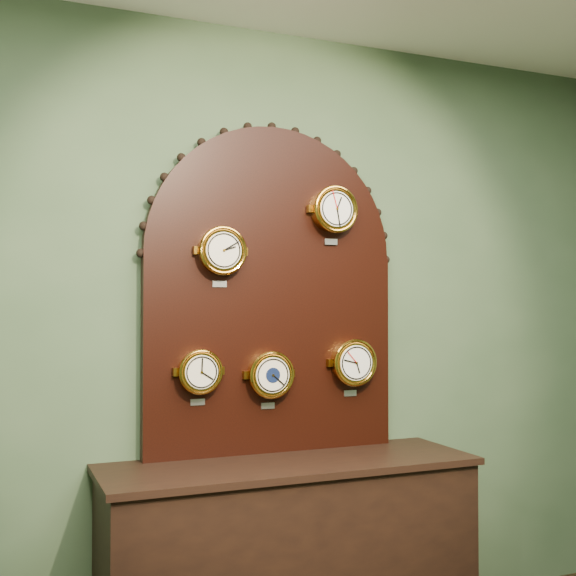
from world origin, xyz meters
name	(u,v)px	position (x,y,z in m)	size (l,w,h in m)	color
wall_back	(268,327)	(0.00, 2.50, 1.40)	(4.00, 4.00, 0.00)	#40583C
shop_counter	(290,561)	(0.00, 2.23, 0.40)	(1.60, 0.50, 0.80)	black
display_board	(272,279)	(0.00, 2.45, 1.63)	(1.26, 0.06, 1.53)	black
roman_clock	(222,251)	(-0.26, 2.38, 1.74)	(0.22, 0.08, 0.27)	gold
arabic_clock	(334,210)	(0.29, 2.38, 1.95)	(0.23, 0.08, 0.28)	gold
hygrometer	(200,372)	(-0.36, 2.38, 1.22)	(0.20, 0.08, 0.25)	gold
barometer	(270,375)	(-0.03, 2.38, 1.19)	(0.22, 0.08, 0.27)	gold
tide_clock	(353,363)	(0.39, 2.38, 1.23)	(0.22, 0.08, 0.28)	gold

